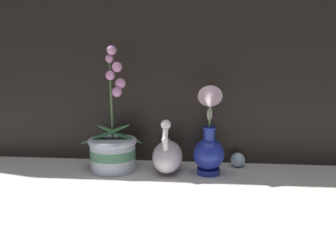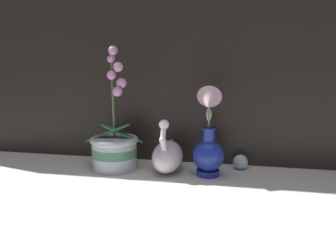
{
  "view_description": "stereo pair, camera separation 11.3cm",
  "coord_description": "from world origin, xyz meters",
  "px_view_note": "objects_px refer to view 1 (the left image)",
  "views": [
    {
      "loc": [
        0.09,
        -0.98,
        0.37
      ],
      "look_at": [
        -0.01,
        0.13,
        0.16
      ],
      "focal_mm": 35.0,
      "sensor_mm": 36.0,
      "label": 1
    },
    {
      "loc": [
        0.21,
        -0.96,
        0.37
      ],
      "look_at": [
        -0.01,
        0.13,
        0.16
      ],
      "focal_mm": 35.0,
      "sensor_mm": 36.0,
      "label": 2
    }
  ],
  "objects_px": {
    "blue_vase": "(209,143)",
    "orchid_potted_plant": "(113,148)",
    "swan_figurine": "(168,155)",
    "glass_sphere": "(238,160)"
  },
  "relations": [
    {
      "from": "blue_vase",
      "to": "orchid_potted_plant",
      "type": "bearing_deg",
      "value": 177.34
    },
    {
      "from": "swan_figurine",
      "to": "blue_vase",
      "type": "height_order",
      "value": "blue_vase"
    },
    {
      "from": "orchid_potted_plant",
      "to": "glass_sphere",
      "type": "bearing_deg",
      "value": 10.37
    },
    {
      "from": "swan_figurine",
      "to": "glass_sphere",
      "type": "relative_size",
      "value": 3.7
    },
    {
      "from": "orchid_potted_plant",
      "to": "swan_figurine",
      "type": "distance_m",
      "value": 0.2
    },
    {
      "from": "orchid_potted_plant",
      "to": "swan_figurine",
      "type": "bearing_deg",
      "value": 1.75
    },
    {
      "from": "glass_sphere",
      "to": "blue_vase",
      "type": "bearing_deg",
      "value": -138.45
    },
    {
      "from": "orchid_potted_plant",
      "to": "swan_figurine",
      "type": "height_order",
      "value": "orchid_potted_plant"
    },
    {
      "from": "glass_sphere",
      "to": "orchid_potted_plant",
      "type": "bearing_deg",
      "value": -169.63
    },
    {
      "from": "orchid_potted_plant",
      "to": "glass_sphere",
      "type": "relative_size",
      "value": 8.15
    }
  ]
}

